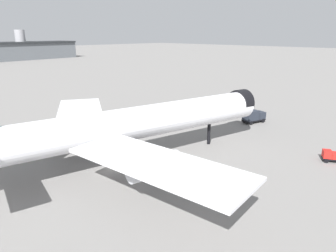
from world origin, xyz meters
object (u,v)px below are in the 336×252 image
at_px(service_truck_front, 254,116).
at_px(traffic_cone_near_nose, 95,116).
at_px(baggage_tug_wing, 333,156).
at_px(airliner_near_gate, 130,125).

xyz_separation_m(service_truck_front, traffic_cone_near_nose, (-23.33, 30.85, -1.31)).
height_order(baggage_tug_wing, traffic_cone_near_nose, baggage_tug_wing).
bearing_deg(traffic_cone_near_nose, service_truck_front, -52.89).
distance_m(airliner_near_gate, traffic_cone_near_nose, 31.41).
bearing_deg(service_truck_front, baggage_tug_wing, -103.00).
relative_size(airliner_near_gate, traffic_cone_near_nose, 101.02).
xyz_separation_m(baggage_tug_wing, traffic_cone_near_nose, (-11.98, 51.46, -0.70)).
relative_size(service_truck_front, traffic_cone_near_nose, 10.75).
bearing_deg(baggage_tug_wing, airliner_near_gate, 15.57).
bearing_deg(traffic_cone_near_nose, baggage_tug_wing, -76.89).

